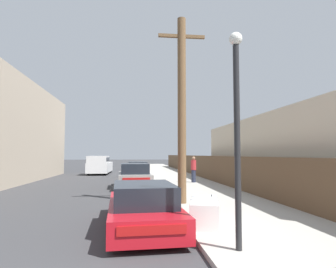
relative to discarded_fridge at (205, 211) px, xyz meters
name	(u,v)px	position (x,y,z in m)	size (l,w,h in m)	color
sidewalk_curb	(174,176)	(1.59, 17.66, -0.39)	(4.20, 63.00, 0.12)	#ADA89E
discarded_fridge	(205,211)	(0.00, 0.00, 0.00)	(1.11, 1.88, 0.68)	white
parked_sports_car_red	(142,207)	(-1.60, 0.28, 0.09)	(1.95, 4.80, 1.18)	red
car_parked_mid	(134,176)	(-1.79, 9.73, 0.21)	(1.98, 4.45, 1.41)	gray
car_parked_far	(137,169)	(-1.50, 20.16, 0.15)	(2.18, 4.74, 1.25)	silver
pickup_truck	(100,165)	(-5.10, 22.12, 0.44)	(2.05, 5.66, 1.77)	silver
utility_pole	(182,106)	(-0.04, 3.39, 3.30)	(1.80, 0.32, 7.06)	brown
street_lamp	(237,120)	(0.14, -2.14, 2.15)	(0.26, 0.26, 4.22)	#232326
wooden_fence	(202,167)	(3.54, 15.42, 0.52)	(0.08, 45.18, 1.70)	brown
building_right_house	(309,154)	(7.39, 7.15, 1.52)	(6.00, 17.39, 3.93)	beige
pedestrian	(194,169)	(2.04, 11.47, 0.53)	(0.34, 0.34, 1.67)	#282D42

